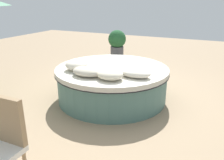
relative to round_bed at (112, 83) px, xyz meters
name	(u,v)px	position (x,y,z in m)	size (l,w,h in m)	color
ground_plane	(112,98)	(0.00, 0.00, -0.32)	(16.00, 16.00, 0.00)	#9E8466
round_bed	(112,83)	(0.00, 0.00, 0.00)	(2.15, 2.15, 0.63)	#4C726B
throw_pillow_0	(76,65)	(-0.51, -0.43, 0.41)	(0.41, 0.40, 0.20)	silver
throw_pillow_1	(87,72)	(-0.16, -0.64, 0.39)	(0.52, 0.34, 0.16)	beige
throw_pillow_2	(110,74)	(0.27, -0.63, 0.39)	(0.43, 0.37, 0.17)	beige
throw_pillow_3	(135,73)	(0.59, -0.35, 0.38)	(0.52, 0.32, 0.14)	silver
planter	(117,43)	(-1.18, 2.87, 0.21)	(0.56, 0.56, 0.94)	#4C4C51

